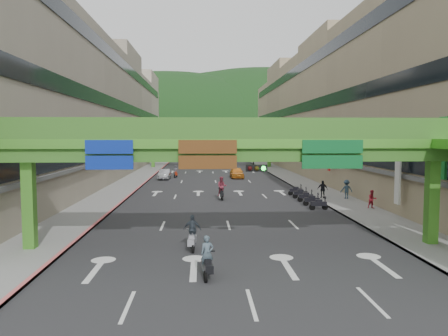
{
  "coord_description": "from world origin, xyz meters",
  "views": [
    {
      "loc": [
        -1.8,
        -17.49,
        6.21
      ],
      "look_at": [
        0.0,
        18.0,
        3.5
      ],
      "focal_mm": 35.0,
      "sensor_mm": 36.0,
      "label": 1
    }
  ],
  "objects_px": {
    "overpass_near": "(254,154)",
    "pedestrian_red": "(372,201)",
    "car_silver": "(165,174)",
    "car_yellow": "(237,173)",
    "scooter_rider_mid": "(222,188)",
    "scooter_rider_near": "(207,259)"
  },
  "relations": [
    {
      "from": "car_yellow",
      "to": "scooter_rider_near",
      "type": "bearing_deg",
      "value": -97.29
    },
    {
      "from": "overpass_near",
      "to": "car_silver",
      "type": "distance_m",
      "value": 39.16
    },
    {
      "from": "overpass_near",
      "to": "scooter_rider_near",
      "type": "distance_m",
      "value": 6.67
    },
    {
      "from": "scooter_rider_mid",
      "to": "car_yellow",
      "type": "relative_size",
      "value": 0.49
    },
    {
      "from": "scooter_rider_near",
      "to": "car_silver",
      "type": "relative_size",
      "value": 0.44
    },
    {
      "from": "car_yellow",
      "to": "scooter_rider_mid",
      "type": "bearing_deg",
      "value": -99.5
    },
    {
      "from": "scooter_rider_near",
      "to": "pedestrian_red",
      "type": "xyz_separation_m",
      "value": [
        13.79,
        16.44,
        -0.1
      ]
    },
    {
      "from": "car_silver",
      "to": "pedestrian_red",
      "type": "xyz_separation_m",
      "value": [
        19.2,
        -26.02,
        0.06
      ]
    },
    {
      "from": "car_yellow",
      "to": "overpass_near",
      "type": "bearing_deg",
      "value": -94.33
    },
    {
      "from": "overpass_near",
      "to": "car_yellow",
      "type": "relative_size",
      "value": 6.21
    },
    {
      "from": "pedestrian_red",
      "to": "overpass_near",
      "type": "bearing_deg",
      "value": -137.47
    },
    {
      "from": "pedestrian_red",
      "to": "car_silver",
      "type": "bearing_deg",
      "value": 122.0
    },
    {
      "from": "car_silver",
      "to": "car_yellow",
      "type": "xyz_separation_m",
      "value": [
        10.18,
        1.14,
        0.07
      ]
    },
    {
      "from": "scooter_rider_near",
      "to": "car_yellow",
      "type": "bearing_deg",
      "value": 83.76
    },
    {
      "from": "overpass_near",
      "to": "pedestrian_red",
      "type": "height_order",
      "value": "overpass_near"
    },
    {
      "from": "car_silver",
      "to": "pedestrian_red",
      "type": "distance_m",
      "value": 32.34
    },
    {
      "from": "scooter_rider_near",
      "to": "pedestrian_red",
      "type": "height_order",
      "value": "scooter_rider_near"
    },
    {
      "from": "scooter_rider_mid",
      "to": "car_silver",
      "type": "height_order",
      "value": "scooter_rider_mid"
    },
    {
      "from": "scooter_rider_near",
      "to": "scooter_rider_mid",
      "type": "xyz_separation_m",
      "value": [
        1.68,
        22.84,
        0.31
      ]
    },
    {
      "from": "overpass_near",
      "to": "car_silver",
      "type": "relative_size",
      "value": 6.6
    },
    {
      "from": "overpass_near",
      "to": "scooter_rider_mid",
      "type": "relative_size",
      "value": 12.57
    },
    {
      "from": "overpass_near",
      "to": "scooter_rider_near",
      "type": "height_order",
      "value": "overpass_near"
    }
  ]
}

